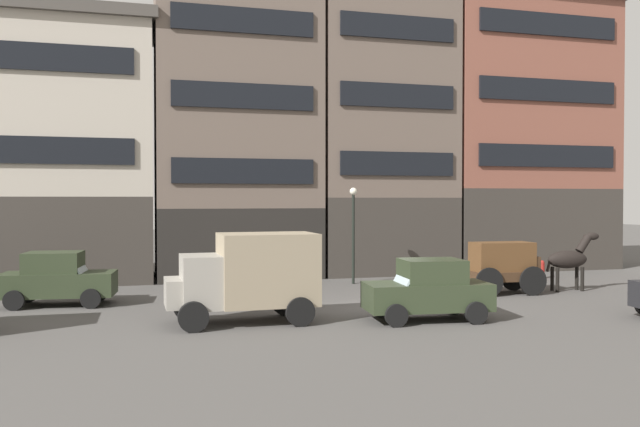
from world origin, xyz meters
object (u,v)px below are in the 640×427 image
at_px(sedan_light, 57,279).
at_px(streetlamp_curbside, 353,221).
at_px(draft_horse, 570,259).
at_px(fire_hydrant_curbside, 542,269).
at_px(delivery_truck_far, 248,274).
at_px(sedan_parked_curb, 428,290).
at_px(cargo_wagon, 503,264).

relative_size(sedan_light, streetlamp_curbside, 0.93).
height_order(draft_horse, fire_hydrant_curbside, draft_horse).
xyz_separation_m(sedan_light, fire_hydrant_curbside, (20.45, 2.27, -0.49)).
xyz_separation_m(delivery_truck_far, streetlamp_curbside, (5.74, 7.54, 1.25)).
height_order(delivery_truck_far, sedan_parked_curb, delivery_truck_far).
height_order(streetlamp_curbside, fire_hydrant_curbside, streetlamp_curbside).
bearing_deg(streetlamp_curbside, sedan_light, -166.64).
bearing_deg(streetlamp_curbside, fire_hydrant_curbside, -2.99).
xyz_separation_m(draft_horse, fire_hydrant_curbside, (1.36, 3.84, -0.84)).
xyz_separation_m(cargo_wagon, sedan_parked_curb, (-5.10, -4.27, -0.23)).
relative_size(delivery_truck_far, sedan_parked_curb, 1.14).
height_order(delivery_truck_far, sedan_light, delivery_truck_far).
bearing_deg(sedan_light, streetlamp_curbside, 13.36).
distance_m(sedan_light, fire_hydrant_curbside, 20.58).
xyz_separation_m(delivery_truck_far, sedan_light, (-5.77, 4.81, -0.51)).
height_order(cargo_wagon, streetlamp_curbside, streetlamp_curbside).
distance_m(draft_horse, sedan_parked_curb, 9.12).
xyz_separation_m(delivery_truck_far, fire_hydrant_curbside, (14.67, 7.08, -1.00)).
xyz_separation_m(sedan_parked_curb, streetlamp_curbside, (0.48, 8.58, 1.76)).
relative_size(sedan_parked_curb, streetlamp_curbside, 0.93).
bearing_deg(delivery_truck_far, draft_horse, 13.65).
xyz_separation_m(sedan_light, streetlamp_curbside, (11.51, 2.73, 1.76)).
bearing_deg(sedan_light, sedan_parked_curb, -27.91).
height_order(sedan_parked_curb, streetlamp_curbside, streetlamp_curbside).
distance_m(streetlamp_curbside, fire_hydrant_curbside, 9.22).
bearing_deg(fire_hydrant_curbside, draft_horse, -109.53).
relative_size(delivery_truck_far, streetlamp_curbside, 1.06).
bearing_deg(delivery_truck_far, streetlamp_curbside, 52.73).
height_order(cargo_wagon, draft_horse, draft_horse).
xyz_separation_m(sedan_light, sedan_parked_curb, (11.03, -5.84, 0.00)).
distance_m(draft_horse, streetlamp_curbside, 8.82).
distance_m(sedan_light, sedan_parked_curb, 12.49).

